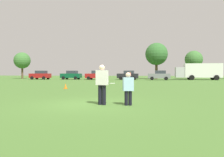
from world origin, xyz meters
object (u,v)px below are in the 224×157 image
object	(u,v)px
parked_car_center	(96,75)
player_defender	(128,87)
player_thrower	(102,82)
frisbee	(112,83)
traffic_cone	(66,86)
parked_car_mid_left	(71,75)
parked_car_near_right	(159,75)
bystander_sideline_watcher	(130,75)
box_truck	(199,71)
parked_car_near_left	(40,75)
parked_car_mid_right	(128,75)

from	to	relation	value
parked_car_center	player_defender	bearing A→B (deg)	-75.53
player_thrower	frisbee	distance (m)	0.46
player_defender	parked_car_center	xyz separation A→B (m)	(-8.68, 33.65, 0.13)
traffic_cone	parked_car_mid_left	world-z (taller)	parked_car_mid_left
parked_car_near_right	player_defender	bearing A→B (deg)	-96.30
player_defender	traffic_cone	world-z (taller)	player_defender
player_defender	bystander_sideline_watcher	world-z (taller)	bystander_sideline_watcher
frisbee	parked_car_center	world-z (taller)	parked_car_center
frisbee	parked_car_center	distance (m)	34.42
player_defender	box_truck	world-z (taller)	box_truck
player_thrower	player_defender	world-z (taller)	player_thrower
parked_car_near_left	bystander_sideline_watcher	bearing A→B (deg)	-6.46
parked_car_center	bystander_sideline_watcher	size ratio (longest dim) A/B	2.70
parked_car_mid_left	parked_car_center	world-z (taller)	same
box_truck	traffic_cone	bearing A→B (deg)	-123.90
box_truck	frisbee	bearing A→B (deg)	-109.16
frisbee	parked_car_near_left	world-z (taller)	parked_car_near_left
parked_car_mid_right	bystander_sideline_watcher	xyz separation A→B (m)	(0.59, -2.76, -0.03)
traffic_cone	parked_car_near_left	world-z (taller)	parked_car_near_left
traffic_cone	parked_car_near_left	size ratio (longest dim) A/B	0.11
parked_car_center	parked_car_near_right	size ratio (longest dim) A/B	1.00
traffic_cone	parked_car_near_right	bearing A→B (deg)	68.03
traffic_cone	parked_car_near_left	distance (m)	28.61
traffic_cone	player_defender	bearing A→B (deg)	-55.77
player_thrower	box_truck	bearing A→B (deg)	70.31
box_truck	parked_car_near_left	bearing A→B (deg)	-177.30
parked_car_near_left	parked_car_mid_left	bearing A→B (deg)	6.35
traffic_cone	parked_car_near_right	size ratio (longest dim) A/B	0.11
parked_car_near_right	parked_car_mid_left	bearing A→B (deg)	176.83
parked_car_mid_left	player_defender	bearing A→B (deg)	-67.61
parked_car_near_left	parked_car_mid_right	distance (m)	18.29
player_defender	traffic_cone	size ratio (longest dim) A/B	3.00
parked_car_mid_right	bystander_sideline_watcher	size ratio (longest dim) A/B	2.70
frisbee	player_thrower	bearing A→B (deg)	-157.67
parked_car_mid_left	frisbee	bearing A→B (deg)	-68.57
traffic_cone	parked_car_mid_left	bearing A→B (deg)	107.55
player_thrower	parked_car_mid_right	world-z (taller)	parked_car_mid_right
parked_car_near_left	parked_car_mid_right	bearing A→B (deg)	1.94
parked_car_near_right	player_thrower	bearing A→B (deg)	-98.26
parked_car_near_left	parked_car_mid_left	distance (m)	6.50
parked_car_near_left	bystander_sideline_watcher	world-z (taller)	parked_car_near_left
player_thrower	parked_car_center	bearing A→B (deg)	102.60
parked_car_mid_left	bystander_sideline_watcher	distance (m)	12.73
player_thrower	parked_car_mid_left	distance (m)	36.80
player_thrower	player_defender	size ratio (longest dim) A/B	1.23
parked_car_near_left	parked_car_mid_right	size ratio (longest dim) A/B	1.00
frisbee	parked_car_mid_left	bearing A→B (deg)	111.43
box_truck	player_thrower	bearing A→B (deg)	-109.69
traffic_cone	parked_car_mid_left	xyz separation A→B (m)	(-8.03, 25.38, 0.69)
player_defender	parked_car_mid_left	world-z (taller)	parked_car_mid_left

